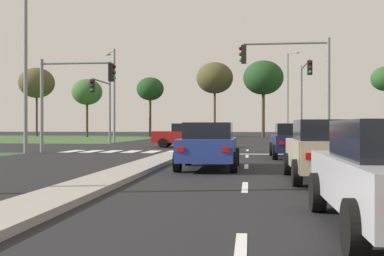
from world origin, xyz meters
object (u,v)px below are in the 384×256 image
street_lamp_third (114,90)px  treeline_second (87,92)px  car_blue_seventh (209,145)px  treeline_fifth (263,78)px  traffic_signal_far_right (304,88)px  treeline_fourth (215,78)px  street_lamp_fourth (289,91)px  traffic_signal_near_left (70,88)px  traffic_signal_far_left (103,99)px  treeline_third (150,89)px  car_teal_third (358,136)px  car_navy_sixth (294,140)px  treeline_near (37,83)px  car_red_fourth (187,135)px  traffic_signal_near_right (296,75)px  street_lamp_second (29,43)px  car_beige_fifth (326,150)px

street_lamp_third → treeline_second: size_ratio=1.03×
car_blue_seventh → treeline_fifth: bearing=86.3°
traffic_signal_far_right → treeline_fourth: treeline_fourth is taller
car_blue_seventh → street_lamp_fourth: (5.83, 41.25, 4.69)m
traffic_signal_near_left → street_lamp_fourth: 34.94m
traffic_signal_far_left → treeline_third: treeline_third is taller
street_lamp_fourth → car_teal_third: bearing=-84.0°
car_blue_seventh → traffic_signal_far_left: 23.11m
traffic_signal_far_right → traffic_signal_far_left: bearing=179.2°
traffic_signal_far_left → treeline_second: bearing=110.9°
street_lamp_fourth → car_blue_seventh: bearing=-98.0°
car_navy_sixth → treeline_fifth: size_ratio=0.46×
car_teal_third → street_lamp_fourth: street_lamp_fourth is taller
traffic_signal_near_left → treeline_fifth: size_ratio=0.51×
street_lamp_fourth → car_navy_sixth: bearing=-94.0°
street_lamp_fourth → treeline_near: 36.88m
car_red_fourth → car_navy_sixth: (6.22, -10.56, -0.03)m
car_navy_sixth → street_lamp_fourth: street_lamp_fourth is taller
treeline_second → car_teal_third: bearing=-47.6°
street_lamp_third → street_lamp_fourth: street_lamp_fourth is taller
street_lamp_third → treeline_fourth: 26.41m
traffic_signal_near_right → car_blue_seventh: bearing=-111.7°
car_navy_sixth → traffic_signal_far_right: bearing=82.1°
car_navy_sixth → treeline_third: bearing=109.1°
treeline_fifth → street_lamp_second: bearing=-108.3°
car_blue_seventh → treeline_fifth: (3.16, 48.53, 6.96)m
traffic_signal_far_left → traffic_signal_near_left: 11.48m
car_beige_fifth → traffic_signal_far_right: 24.08m
treeline_fourth → treeline_fifth: 6.86m
car_teal_third → traffic_signal_near_right: 9.49m
treeline_third → car_blue_seventh: bearing=-76.5°
car_navy_sixth → street_lamp_second: size_ratio=0.44×
street_lamp_fourth → treeline_fourth: treeline_fourth is taller
traffic_signal_far_left → street_lamp_fourth: street_lamp_fourth is taller
traffic_signal_near_right → treeline_third: (-16.22, 42.67, 2.61)m
car_blue_seventh → treeline_fifth: 49.13m
street_lamp_third → treeline_third: (-2.11, 26.48, 2.07)m
street_lamp_second → treeline_third: street_lamp_second is taller
car_blue_seventh → traffic_signal_near_right: 10.58m
car_blue_seventh → street_lamp_second: bearing=140.4°
car_navy_sixth → street_lamp_second: street_lamp_second is taller
car_red_fourth → traffic_signal_near_right: size_ratio=0.77×
car_beige_fifth → treeline_second: size_ratio=0.56×
car_red_fourth → treeline_near: 44.80m
car_teal_third → street_lamp_fourth: 24.89m
car_beige_fifth → car_blue_seventh: (-3.31, 3.25, -0.02)m
street_lamp_second → treeline_fifth: size_ratio=1.04×
street_lamp_fourth → treeline_near: size_ratio=0.99×
traffic_signal_far_right → treeline_third: size_ratio=0.73×
street_lamp_second → treeline_near: size_ratio=1.05×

